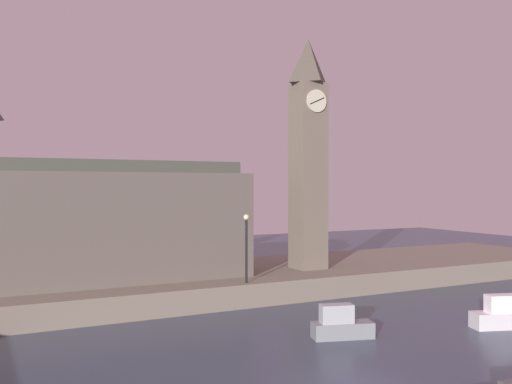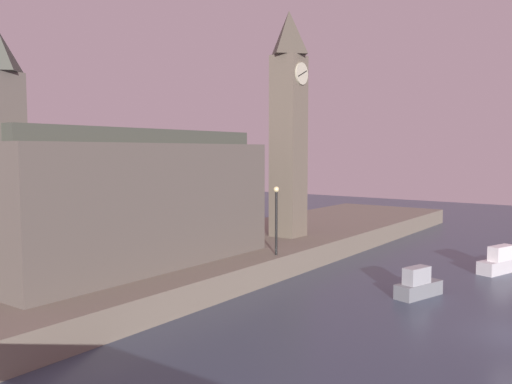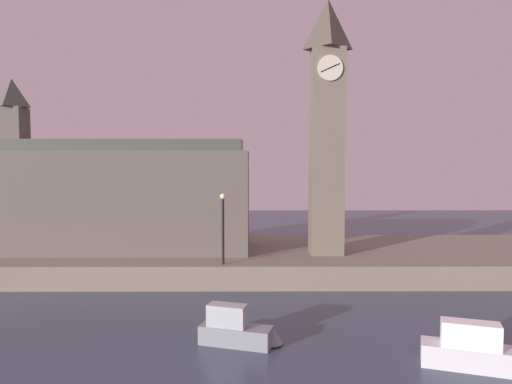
# 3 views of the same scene
# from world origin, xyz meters

# --- Properties ---
(far_embankment) EXTENTS (70.00, 12.00, 1.50)m
(far_embankment) POSITION_xyz_m (0.00, 20.00, 0.75)
(far_embankment) COLOR slate
(far_embankment) RESTS_ON ground
(clock_tower) EXTENTS (2.38, 2.42, 17.06)m
(clock_tower) POSITION_xyz_m (9.40, 18.15, 10.31)
(clock_tower) COLOR #6B6051
(clock_tower) RESTS_ON far_embankment
(parliament_hall) EXTENTS (17.42, 5.78, 12.04)m
(parliament_hall) POSITION_xyz_m (-4.92, 19.53, 5.34)
(parliament_hall) COLOR #5B544C
(parliament_hall) RESTS_ON far_embankment
(streetlamp) EXTENTS (0.36, 0.36, 4.34)m
(streetlamp) POSITION_xyz_m (2.60, 14.69, 4.17)
(streetlamp) COLOR black
(streetlamp) RESTS_ON far_embankment
(boat_cruiser_grey) EXTENTS (3.74, 1.88, 1.73)m
(boat_cruiser_grey) POSITION_xyz_m (3.86, 5.91, 0.63)
(boat_cruiser_grey) COLOR gray
(boat_cruiser_grey) RESTS_ON ground
(boat_ferry_white) EXTENTS (5.14, 2.46, 1.91)m
(boat_ferry_white) POSITION_xyz_m (13.32, 3.46, 0.64)
(boat_ferry_white) COLOR silver
(boat_ferry_white) RESTS_ON ground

